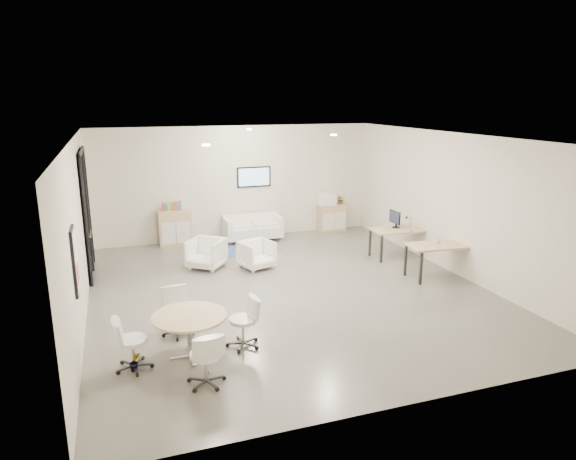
# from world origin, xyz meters

# --- Properties ---
(room_shell) EXTENTS (9.60, 10.60, 4.80)m
(room_shell) POSITION_xyz_m (0.00, 0.00, 1.60)
(room_shell) COLOR #57544F
(room_shell) RESTS_ON ground
(glass_door) EXTENTS (0.09, 1.90, 2.85)m
(glass_door) POSITION_xyz_m (-3.95, 2.51, 1.50)
(glass_door) COLOR black
(glass_door) RESTS_ON room_shell
(artwork) EXTENTS (0.05, 0.54, 1.04)m
(artwork) POSITION_xyz_m (-3.97, -1.60, 1.55)
(artwork) COLOR black
(artwork) RESTS_ON room_shell
(wall_tv) EXTENTS (0.98, 0.06, 0.58)m
(wall_tv) POSITION_xyz_m (0.50, 4.46, 1.75)
(wall_tv) COLOR black
(wall_tv) RESTS_ON room_shell
(ceiling_spots) EXTENTS (3.14, 4.14, 0.03)m
(ceiling_spots) POSITION_xyz_m (-0.20, 0.83, 3.18)
(ceiling_spots) COLOR #FFEAC6
(ceiling_spots) RESTS_ON room_shell
(sideboard_left) EXTENTS (0.87, 0.45, 0.98)m
(sideboard_left) POSITION_xyz_m (-1.83, 4.25, 0.49)
(sideboard_left) COLOR tan
(sideboard_left) RESTS_ON room_shell
(sideboard_right) EXTENTS (0.83, 0.40, 0.83)m
(sideboard_right) POSITION_xyz_m (2.88, 4.27, 0.41)
(sideboard_right) COLOR tan
(sideboard_right) RESTS_ON room_shell
(books) EXTENTS (0.50, 0.14, 0.22)m
(books) POSITION_xyz_m (-1.87, 4.25, 1.09)
(books) COLOR red
(books) RESTS_ON sideboard_left
(printer) EXTENTS (0.59, 0.51, 0.37)m
(printer) POSITION_xyz_m (2.69, 4.28, 1.00)
(printer) COLOR white
(printer) RESTS_ON sideboard_right
(loveseat) EXTENTS (1.62, 0.81, 0.61)m
(loveseat) POSITION_xyz_m (0.33, 4.09, 0.33)
(loveseat) COLOR white
(loveseat) RESTS_ON room_shell
(blue_rug) EXTENTS (1.64, 1.23, 0.01)m
(blue_rug) POSITION_xyz_m (-0.01, 3.22, 0.01)
(blue_rug) COLOR #2E458C
(blue_rug) RESTS_ON room_shell
(armchair_left) EXTENTS (1.05, 1.04, 0.79)m
(armchair_left) POSITION_xyz_m (-1.37, 2.00, 0.39)
(armchair_left) COLOR white
(armchair_left) RESTS_ON room_shell
(armchair_right) EXTENTS (0.88, 0.85, 0.73)m
(armchair_right) POSITION_xyz_m (-0.23, 1.60, 0.37)
(armchair_right) COLOR white
(armchair_right) RESTS_ON room_shell
(desk_rear) EXTENTS (1.43, 0.77, 0.73)m
(desk_rear) POSITION_xyz_m (3.42, 1.31, 0.65)
(desk_rear) COLOR tan
(desk_rear) RESTS_ON room_shell
(desk_front) EXTENTS (1.51, 0.85, 0.76)m
(desk_front) POSITION_xyz_m (3.50, -0.32, 0.68)
(desk_front) COLOR tan
(desk_front) RESTS_ON room_shell
(monitor) EXTENTS (0.20, 0.50, 0.44)m
(monitor) POSITION_xyz_m (3.38, 1.46, 0.96)
(monitor) COLOR black
(monitor) RESTS_ON desk_rear
(round_table) EXTENTS (1.16, 1.16, 0.70)m
(round_table) POSITION_xyz_m (-2.38, -2.25, 0.62)
(round_table) COLOR tan
(round_table) RESTS_ON room_shell
(meeting_chairs) EXTENTS (2.36, 2.36, 0.82)m
(meeting_chairs) POSITION_xyz_m (-2.38, -2.25, 0.41)
(meeting_chairs) COLOR white
(meeting_chairs) RESTS_ON room_shell
(plant_cabinet) EXTENTS (0.26, 0.28, 0.21)m
(plant_cabinet) POSITION_xyz_m (3.16, 4.25, 0.93)
(plant_cabinet) COLOR #3F7F3F
(plant_cabinet) RESTS_ON sideboard_right
(plant_floor) EXTENTS (0.19, 0.31, 0.13)m
(plant_floor) POSITION_xyz_m (-3.24, -2.42, 0.07)
(plant_floor) COLOR #3F7F3F
(plant_floor) RESTS_ON room_shell
(cup) EXTENTS (0.14, 0.13, 0.12)m
(cup) POSITION_xyz_m (3.49, -0.23, 0.82)
(cup) COLOR white
(cup) RESTS_ON desk_front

